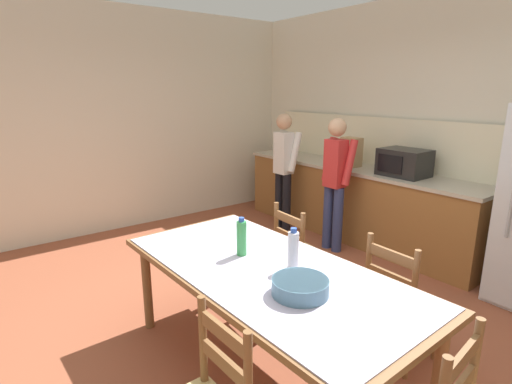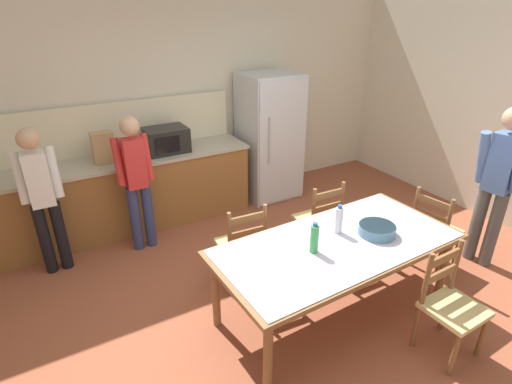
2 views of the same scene
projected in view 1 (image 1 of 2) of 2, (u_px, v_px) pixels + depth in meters
ground_plane at (273, 336)px, 3.09m from camera, size 8.32×8.32×0.00m
wall_back at (465, 128)px, 4.29m from camera, size 6.52×0.12×2.90m
wall_left at (116, 121)px, 5.24m from camera, size 0.12×5.20×2.90m
kitchen_counter at (352, 201)px, 5.13m from camera, size 3.39×0.66×0.92m
counter_splashback at (372, 141)px, 5.12m from camera, size 3.35×0.03×0.60m
microwave at (404, 163)px, 4.43m from camera, size 0.50×0.39×0.30m
paper_bag at (351, 152)px, 4.98m from camera, size 0.24×0.16×0.36m
dining_table at (267, 277)px, 2.57m from camera, size 2.17×1.08×0.75m
bottle_near_centre at (242, 238)px, 2.72m from camera, size 0.07×0.07×0.27m
bottle_off_centre at (293, 250)px, 2.52m from camera, size 0.07×0.07×0.27m
serving_bowl at (300, 286)px, 2.21m from camera, size 0.32×0.32×0.09m
chair_side_far_right at (399, 300)px, 2.76m from camera, size 0.43×0.41×0.91m
chair_side_far_left at (300, 256)px, 3.48m from camera, size 0.45×0.43×0.91m
person_at_sink at (284, 166)px, 5.30m from camera, size 0.39×0.27×1.56m
person_at_counter at (335, 178)px, 4.58m from camera, size 0.39×0.27×1.55m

